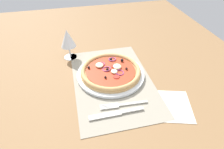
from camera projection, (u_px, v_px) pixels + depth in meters
ground_plane at (113, 83)px, 83.23cm from camera, size 190.00×140.00×2.40cm
placemat at (113, 80)px, 82.36cm from camera, size 50.75×32.72×0.40cm
plate at (110, 74)px, 84.57cm from camera, size 29.56×29.56×1.23cm
pizza at (110, 71)px, 83.57cm from camera, size 26.38×26.38×2.67cm
fork at (121, 105)px, 70.89cm from camera, size 2.55×18.06×0.44cm
knife at (116, 113)px, 67.74cm from camera, size 2.07×20.01×0.62cm
wine_glass at (68, 39)px, 90.49cm from camera, size 7.20×7.20×14.90cm
napkin at (171, 105)px, 71.21cm from camera, size 19.19×18.13×0.36cm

